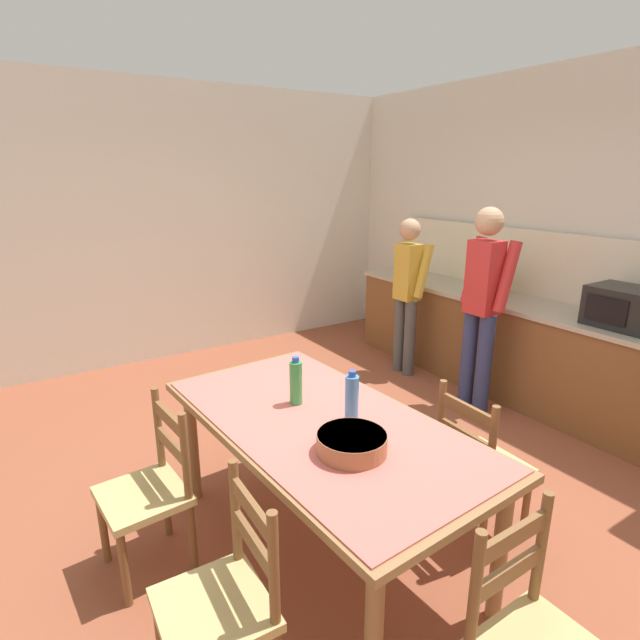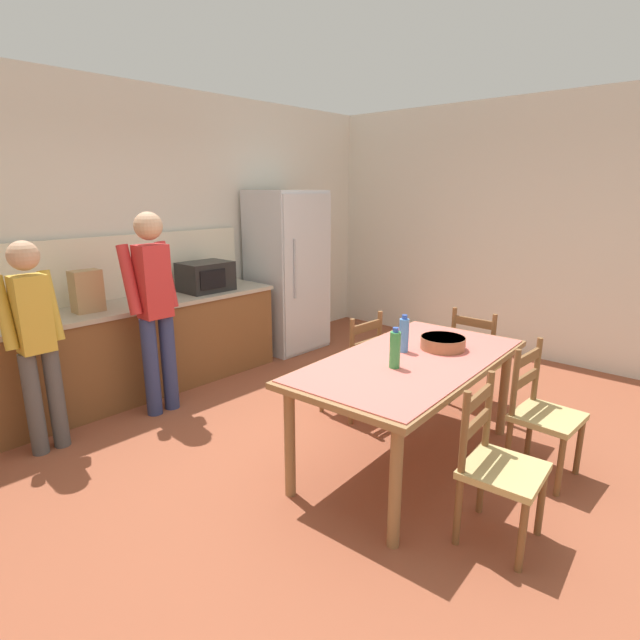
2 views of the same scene
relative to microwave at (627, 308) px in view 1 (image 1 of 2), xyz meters
name	(u,v)px [view 1 (image 1 of 2)]	position (x,y,z in m)	size (l,w,h in m)	color
ground_plane	(352,500)	(-0.40, -2.21, -1.03)	(8.32, 8.32, 0.00)	brown
wall_back	(615,241)	(-0.40, 0.45, 0.42)	(6.52, 0.12, 2.90)	silver
wall_left	(176,225)	(-3.66, -2.21, 0.42)	(0.12, 5.20, 2.90)	silver
kitchen_counter	(501,343)	(-1.06, 0.02, -0.59)	(3.44, 0.66, 0.88)	brown
counter_splashback	(531,262)	(-1.06, 0.33, 0.15)	(3.40, 0.03, 0.60)	#EFE8CB
microwave	(627,308)	(0.00, 0.00, 0.00)	(0.50, 0.39, 0.30)	black
paper_bag	(492,276)	(-1.22, -0.01, 0.03)	(0.24, 0.16, 0.36)	tan
dining_table	(322,434)	(-0.16, -2.59, -0.33)	(1.93, 1.07, 0.78)	olive
bottle_near_centre	(296,382)	(-0.39, -2.61, -0.12)	(0.07, 0.07, 0.27)	green
bottle_off_centre	(352,398)	(-0.07, -2.47, -0.12)	(0.07, 0.07, 0.27)	#4C8ED6
serving_bowl	(352,442)	(0.18, -2.64, -0.20)	(0.32, 0.32, 0.09)	#9E6642
chair_side_near_right	(223,602)	(0.32, -3.34, -0.59)	(0.43, 0.41, 0.91)	brown
chair_side_near_left	(150,491)	(-0.53, -3.39, -0.59)	(0.45, 0.43, 0.91)	brown
chair_side_far_right	(478,465)	(0.21, -1.80, -0.59)	(0.44, 0.42, 0.91)	brown
person_at_sink	(408,289)	(-1.82, -0.50, -0.15)	(0.39, 0.27, 1.57)	#4C4C4C
person_at_counter	(483,300)	(-0.89, -0.52, -0.06)	(0.44, 0.30, 1.74)	navy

